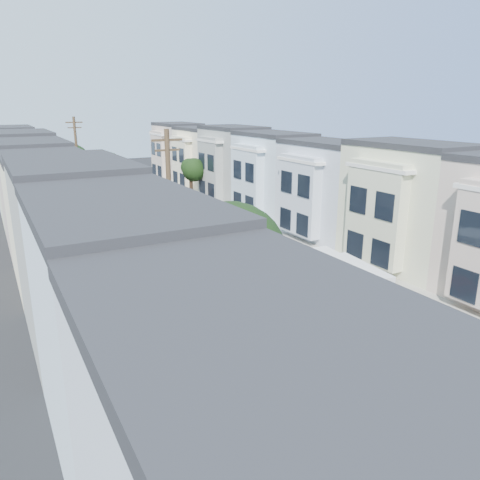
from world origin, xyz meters
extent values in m
plane|color=black|center=(0.00, 0.00, 0.00)|extent=(160.00, 160.00, 0.00)
cube|color=black|center=(0.00, 15.00, 0.01)|extent=(12.00, 70.00, 0.02)
cube|color=gray|center=(-6.05, 15.00, 0.07)|extent=(0.30, 70.00, 0.15)
cube|color=gray|center=(6.05, 15.00, 0.07)|extent=(0.30, 70.00, 0.15)
cube|color=gray|center=(-7.35, 15.00, 0.07)|extent=(2.60, 70.00, 0.15)
cube|color=gray|center=(7.35, 15.00, 0.07)|extent=(2.60, 70.00, 0.15)
cube|color=gold|center=(0.00, 15.00, 0.00)|extent=(0.12, 70.00, 0.01)
cube|color=silver|center=(-11.15, 15.00, 0.00)|extent=(5.00, 70.00, 8.50)
cube|color=silver|center=(11.15, 15.00, 0.00)|extent=(5.00, 70.00, 8.50)
sphere|color=#1D3413|center=(-6.30, -14.83, 4.27)|extent=(4.15, 4.15, 4.15)
cylinder|color=black|center=(-6.60, -4.69, 1.82)|extent=(0.44, 0.44, 3.64)
sphere|color=#1D3413|center=(-6.30, -4.69, 5.28)|extent=(4.70, 4.70, 4.70)
cylinder|color=black|center=(-6.60, 6.05, 1.49)|extent=(0.44, 0.44, 2.99)
sphere|color=#1D3413|center=(-6.30, 6.05, 4.63)|extent=(4.70, 4.70, 4.70)
cylinder|color=black|center=(-6.60, 17.52, 1.88)|extent=(0.44, 0.44, 3.75)
sphere|color=#1D3413|center=(-6.30, 17.52, 5.40)|extent=(4.70, 4.70, 4.70)
cylinder|color=black|center=(-6.60, 33.42, 1.62)|extent=(0.44, 0.44, 3.23)
sphere|color=#1D3413|center=(-6.30, 33.42, 4.88)|extent=(4.70, 4.70, 4.70)
cylinder|color=black|center=(6.60, 30.01, 1.46)|extent=(0.44, 0.44, 2.92)
sphere|color=#1D3413|center=(6.90, 30.01, 3.88)|extent=(2.74, 2.74, 2.74)
cylinder|color=#42301E|center=(-6.30, 2.00, 5.00)|extent=(0.26, 0.26, 10.00)
cube|color=#42301E|center=(-6.30, 2.00, 9.60)|extent=(1.60, 0.12, 0.12)
cylinder|color=#42301E|center=(-6.30, 28.00, 5.00)|extent=(0.26, 0.26, 10.00)
cube|color=#42301E|center=(-6.30, 28.00, 9.60)|extent=(1.60, 0.12, 0.12)
cube|color=silver|center=(1.81, -3.07, 1.89)|extent=(2.44, 4.37, 2.39)
cube|color=silver|center=(1.81, 0.13, 1.80)|extent=(2.44, 2.03, 2.20)
cube|color=black|center=(1.81, -2.16, 0.58)|extent=(2.24, 6.27, 0.24)
cube|color=#2D0A51|center=(1.46, -5.26, 2.18)|extent=(0.91, 0.04, 0.45)
cube|color=#198C1E|center=(2.27, -5.26, 2.18)|extent=(0.71, 0.04, 0.45)
cylinder|color=black|center=(0.72, -4.27, 0.46)|extent=(0.28, 0.91, 0.91)
cylinder|color=black|center=(2.91, -4.27, 0.46)|extent=(0.28, 0.91, 0.91)
cylinder|color=black|center=(0.72, -0.18, 0.46)|extent=(0.28, 0.91, 0.91)
cylinder|color=black|center=(2.91, -0.18, 0.46)|extent=(0.28, 0.91, 0.91)
imported|color=black|center=(1.60, 4.77, 0.74)|extent=(2.05, 4.57, 1.47)
imported|color=black|center=(-4.90, -9.78, 0.77)|extent=(2.87, 5.67, 1.54)
imported|color=#90949A|center=(-4.90, 0.40, 0.65)|extent=(1.52, 3.95, 1.30)
imported|color=#5C131C|center=(-4.90, 13.36, 0.67)|extent=(2.34, 4.66, 1.35)
imported|color=silver|center=(4.90, -2.06, 0.77)|extent=(2.21, 4.87, 1.53)
imported|color=black|center=(4.90, 17.59, 0.73)|extent=(1.58, 4.39, 1.46)
imported|color=black|center=(4.90, 29.86, 0.77)|extent=(1.92, 4.77, 1.53)
camera|label=1|loc=(-14.53, -20.74, 11.36)|focal=35.00mm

